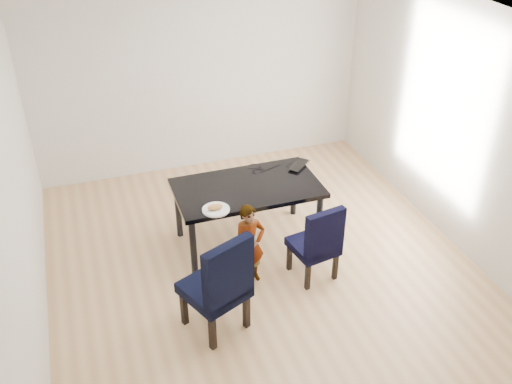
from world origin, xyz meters
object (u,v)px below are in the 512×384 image
object	(u,v)px
chair_right	(313,240)
laptop	(295,164)
chair_left	(214,281)
dining_table	(247,214)
child	(250,245)
plate	(216,210)

from	to	relation	value
chair_right	laptop	world-z (taller)	chair_right
chair_left	laptop	size ratio (longest dim) A/B	3.31
chair_right	dining_table	bearing A→B (deg)	111.44
chair_right	laptop	size ratio (longest dim) A/B	2.77
chair_left	child	distance (m)	0.75
chair_left	plate	bearing A→B (deg)	49.23
dining_table	child	xyz separation A→B (m)	(-0.19, -0.65, 0.08)
dining_table	child	distance (m)	0.68
dining_table	chair_right	world-z (taller)	chair_right
plate	dining_table	bearing A→B (deg)	37.67
plate	laptop	distance (m)	1.29
chair_left	chair_right	distance (m)	1.25
child	plate	size ratio (longest dim) A/B	3.21
child	chair_right	bearing A→B (deg)	-16.09
chair_left	dining_table	bearing A→B (deg)	35.43
chair_left	child	world-z (taller)	chair_left
chair_left	plate	size ratio (longest dim) A/B	3.80
dining_table	chair_right	bearing A→B (deg)	-59.08
plate	laptop	size ratio (longest dim) A/B	0.87
dining_table	laptop	world-z (taller)	laptop
chair_left	child	size ratio (longest dim) A/B	1.18
chair_right	child	distance (m)	0.67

